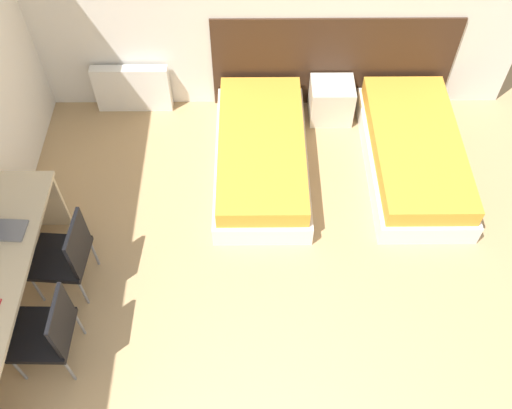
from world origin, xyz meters
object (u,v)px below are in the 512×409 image
Objects in this scene: chair_near_laptop at (66,254)px; chair_near_notebook at (49,331)px; bed_near_window at (261,154)px; nightstand at (331,101)px; bed_near_door at (414,154)px.

chair_near_laptop is 1.00× the size of chair_near_notebook.
chair_near_notebook is at bearing -85.72° from chair_near_laptop.
chair_near_notebook reaches higher than bed_near_window.
bed_near_window is 2.18m from chair_near_laptop.
bed_near_window is 4.15× the size of nightstand.
bed_near_window is at bearing -135.28° from nightstand.
bed_near_door is 3.86m from chair_near_notebook.
bed_near_window is 2.67m from chair_near_notebook.
chair_near_laptop reaches higher than bed_near_door.
bed_near_door is 3.54m from chair_near_laptop.
bed_near_window is 2.22× the size of chair_near_notebook.
bed_near_door is 2.22× the size of chair_near_laptop.
bed_near_window is 2.22× the size of chair_near_laptop.
chair_near_notebook is (0.00, -0.70, 0.00)m from chair_near_laptop.
bed_near_window is at bearing 43.38° from chair_near_laptop.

